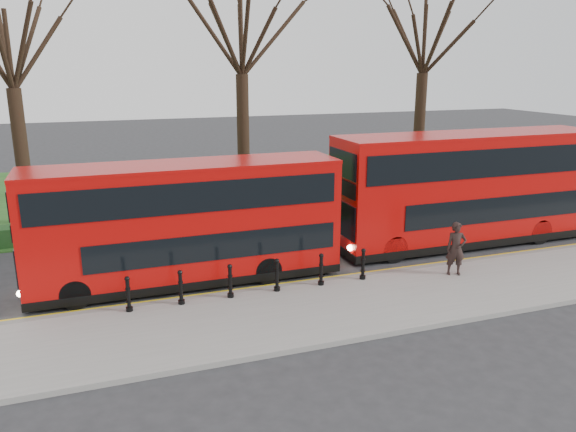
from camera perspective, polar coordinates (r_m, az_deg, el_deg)
name	(u,v)px	position (r m, az deg, el deg)	size (l,w,h in m)	color
ground	(266,280)	(18.91, -2.24, -6.49)	(120.00, 120.00, 0.00)	#28282B
pavement	(297,314)	(16.27, 0.97, -9.91)	(60.00, 4.00, 0.15)	gray
kerb	(275,288)	(18.00, -1.28, -7.37)	(60.00, 0.25, 0.16)	slate
grass_verge	(188,189)	(32.96, -10.09, 2.74)	(60.00, 18.00, 0.06)	#1D4818
hedge	(220,218)	(25.04, -6.92, -0.19)	(60.00, 0.90, 0.80)	black
yellow_line_outer	(273,287)	(18.29, -1.58, -7.23)	(60.00, 0.10, 0.01)	yellow
yellow_line_inner	(271,285)	(18.47, -1.77, -7.01)	(60.00, 0.10, 0.01)	yellow
tree_left	(8,40)	(26.96, -26.60, 15.67)	(6.99, 6.99, 10.93)	black
tree_mid	(241,28)	(27.80, -4.80, 18.52)	(7.60, 7.60, 11.88)	black
tree_right	(425,32)	(31.89, 13.74, 17.73)	(7.61, 7.61, 11.89)	black
bollard_row	(254,279)	(17.26, -3.48, -6.36)	(7.57, 0.15, 1.00)	black
bus_lead	(186,224)	(18.39, -10.29, -0.80)	(9.96, 2.29, 3.96)	#AB0907
bus_rear	(469,189)	(23.29, 17.92, 2.63)	(11.08, 2.55, 4.41)	#AB0907
pedestrian	(456,249)	(19.48, 16.70, -3.20)	(0.66, 0.43, 1.80)	black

